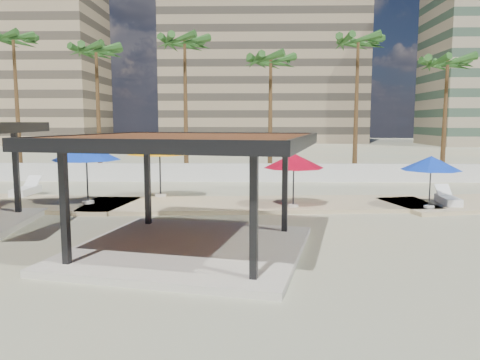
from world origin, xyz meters
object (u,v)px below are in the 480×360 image
Objects in this scene: lounger_a at (26,190)px; lounger_b at (448,199)px; pavilion_central at (189,183)px; umbrella_c at (294,161)px.

lounger_a is 20.91m from lounger_b.
umbrella_c is at bearing 73.20° from pavilion_central.
lounger_b is (10.94, 7.66, -1.74)m from pavilion_central.
umbrella_c is 14.09m from lounger_a.
umbrella_c is at bearing -103.84° from lounger_a.
umbrella_c is (3.74, 6.66, 0.11)m from pavilion_central.
lounger_a is at bearing 88.17° from lounger_b.
pavilion_central reaches higher than umbrella_c.
pavilion_central is 3.63× the size of lounger_a.
pavilion_central is at bearing -135.52° from lounger_a.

